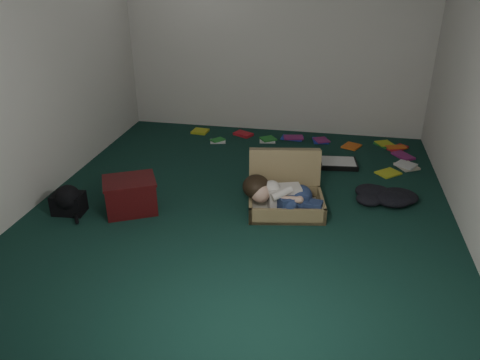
% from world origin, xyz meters
% --- Properties ---
extents(floor, '(4.50, 4.50, 0.00)m').
position_xyz_m(floor, '(0.00, 0.00, 0.00)').
color(floor, '#113229').
rests_on(floor, ground).
extents(wall_back, '(4.50, 0.00, 4.50)m').
position_xyz_m(wall_back, '(0.00, 2.25, 1.30)').
color(wall_back, white).
rests_on(wall_back, ground).
extents(wall_front, '(4.50, 0.00, 4.50)m').
position_xyz_m(wall_front, '(0.00, -2.25, 1.30)').
color(wall_front, white).
rests_on(wall_front, ground).
extents(wall_left, '(0.00, 4.50, 4.50)m').
position_xyz_m(wall_left, '(-2.00, 0.00, 1.30)').
color(wall_left, white).
rests_on(wall_left, ground).
extents(suitcase, '(0.81, 0.80, 0.52)m').
position_xyz_m(suitcase, '(0.40, 0.09, 0.16)').
color(suitcase, olive).
rests_on(suitcase, floor).
extents(person, '(0.78, 0.38, 0.32)m').
position_xyz_m(person, '(0.38, -0.09, 0.20)').
color(person, beige).
rests_on(person, suitcase).
extents(maroon_bin, '(0.60, 0.56, 0.33)m').
position_xyz_m(maroon_bin, '(-1.03, -0.30, 0.17)').
color(maroon_bin, '#410D0E').
rests_on(maroon_bin, floor).
extents(backpack, '(0.38, 0.32, 0.22)m').
position_xyz_m(backpack, '(-1.60, -0.45, 0.11)').
color(backpack, black).
rests_on(backpack, floor).
extents(clothing_pile, '(0.52, 0.46, 0.14)m').
position_xyz_m(clothing_pile, '(1.37, 0.37, 0.07)').
color(clothing_pile, black).
rests_on(clothing_pile, floor).
extents(paper_tray, '(0.46, 0.37, 0.06)m').
position_xyz_m(paper_tray, '(0.91, 1.17, 0.03)').
color(paper_tray, black).
rests_on(paper_tray, floor).
extents(book_scatter, '(2.92, 1.19, 0.02)m').
position_xyz_m(book_scatter, '(0.68, 1.72, 0.01)').
color(book_scatter, '#C6CE24').
rests_on(book_scatter, floor).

